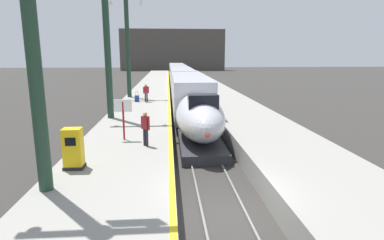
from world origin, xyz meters
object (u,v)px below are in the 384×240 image
passenger_near_edge (146,91)px  departure_info_board (123,111)px  passenger_mid_platform (145,126)px  rolling_suitcase (137,99)px  highspeed_train_main (182,81)px  station_column_near (31,9)px  station_column_far (127,37)px  station_column_mid (106,30)px  ticket_machine_yellow (73,150)px

passenger_near_edge → departure_info_board: size_ratio=0.80×
passenger_near_edge → passenger_mid_platform: size_ratio=1.00×
passenger_near_edge → rolling_suitcase: (-0.88, 0.13, -0.69)m
highspeed_train_main → passenger_mid_platform: highspeed_train_main is taller
passenger_mid_platform → rolling_suitcase: passenger_mid_platform is taller
highspeed_train_main → rolling_suitcase: bearing=-110.8°
passenger_near_edge → station_column_near: bearing=-95.6°
passenger_mid_platform → passenger_near_edge: bearing=93.7°
station_column_far → rolling_suitcase: station_column_far is taller
highspeed_train_main → station_column_mid: size_ratio=5.74×
passenger_mid_platform → rolling_suitcase: (-1.83, 14.91, -0.69)m
station_column_mid → rolling_suitcase: (1.11, 7.65, -5.67)m
station_column_near → departure_info_board: bearing=74.8°
departure_info_board → passenger_mid_platform: bearing=-45.8°
highspeed_train_main → rolling_suitcase: size_ratio=58.71×
station_column_mid → station_column_near: bearing=-89.7°
station_column_mid → station_column_far: size_ratio=0.98×
passenger_near_edge → ticket_machine_yellow: passenger_near_edge is taller
highspeed_train_main → departure_info_board: highspeed_train_main is taller
station_column_near → passenger_mid_platform: 7.38m
departure_info_board → station_column_mid: bearing=106.0°
departure_info_board → station_column_near: bearing=-105.2°
station_column_near → departure_info_board: station_column_near is taller
station_column_near → ticket_machine_yellow: 5.34m
passenger_near_edge → departure_info_board: 13.55m
station_column_far → highspeed_train_main: bearing=56.8°
station_column_far → departure_info_board: (1.72, -17.30, -4.59)m
highspeed_train_main → ticket_machine_yellow: bearing=-100.3°
station_column_near → station_column_mid: station_column_mid is taller
station_column_near → rolling_suitcase: (1.05, 19.83, -5.38)m
ticket_machine_yellow → station_column_far: bearing=90.9°
rolling_suitcase → passenger_mid_platform: bearing=-83.0°
station_column_mid → passenger_near_edge: size_ratio=5.94×
rolling_suitcase → station_column_mid: bearing=-98.2°
ticket_machine_yellow → departure_info_board: size_ratio=0.75×
station_column_near → highspeed_train_main: bearing=79.8°
station_column_far → station_column_near: bearing=-89.9°
station_column_near → ticket_machine_yellow: size_ratio=5.81×
ticket_machine_yellow → departure_info_board: 4.46m
station_column_far → station_column_mid: bearing=-90.0°
station_column_far → passenger_near_edge: station_column_far is taller
ticket_machine_yellow → passenger_mid_platform: bearing=48.6°
passenger_mid_platform → departure_info_board: 1.81m
highspeed_train_main → passenger_mid_platform: bearing=-96.1°
rolling_suitcase → ticket_machine_yellow: 17.86m
rolling_suitcase → departure_info_board: size_ratio=0.46×
highspeed_train_main → station_column_near: bearing=-100.2°
station_column_far → ticket_machine_yellow: 22.13m
highspeed_train_main → station_column_far: 11.95m
ticket_machine_yellow → station_column_near: bearing=-98.4°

